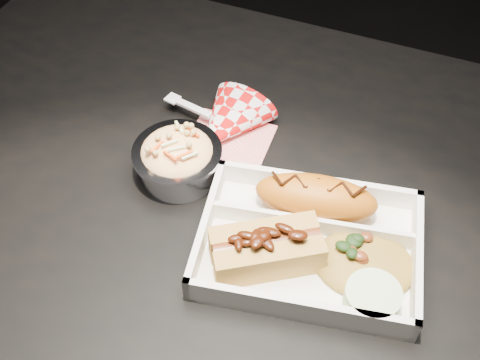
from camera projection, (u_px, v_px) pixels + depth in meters
name	position (u px, v px, depth m)	size (l,w,h in m)	color
dining_table	(281.00, 262.00, 0.80)	(1.20, 0.80, 0.75)	black
food_tray	(308.00, 246.00, 0.70)	(0.28, 0.22, 0.04)	white
fried_pastry	(316.00, 197.00, 0.71)	(0.15, 0.06, 0.05)	#C06313
hotdog	(267.00, 248.00, 0.67)	(0.14, 0.12, 0.06)	#BA8A3F
fried_rice_mound	(366.00, 258.00, 0.67)	(0.11, 0.09, 0.03)	#AC8332
cupcake_liner	(372.00, 299.00, 0.64)	(0.06, 0.06, 0.03)	beige
foil_coleslaw_cup	(178.00, 157.00, 0.76)	(0.11, 0.11, 0.07)	silver
napkin_fork	(226.00, 125.00, 0.82)	(0.17, 0.13, 0.10)	red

